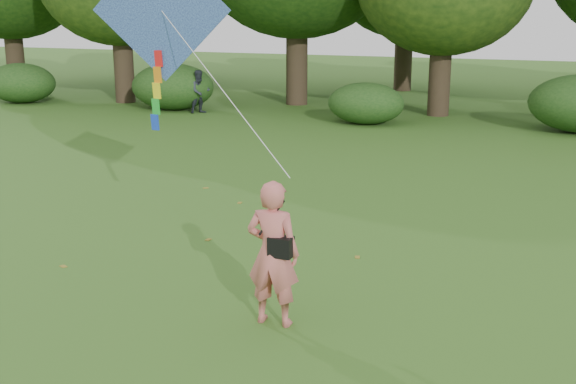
% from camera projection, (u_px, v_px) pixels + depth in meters
% --- Properties ---
extents(ground, '(100.00, 100.00, 0.00)m').
position_uv_depth(ground, '(311.00, 369.00, 8.20)').
color(ground, '#265114').
rests_on(ground, ground).
extents(man_kite_flyer, '(0.71, 0.48, 1.91)m').
position_uv_depth(man_kite_flyer, '(273.00, 253.00, 9.16)').
color(man_kite_flyer, '#CB665F').
rests_on(man_kite_flyer, ground).
extents(bystander_left, '(0.97, 1.00, 1.63)m').
position_uv_depth(bystander_left, '(200.00, 92.00, 27.30)').
color(bystander_left, '#282D35').
rests_on(bystander_left, ground).
extents(crossbody_bag, '(0.43, 0.20, 0.73)m').
position_uv_depth(crossbody_bag, '(281.00, 246.00, 9.06)').
color(crossbody_bag, black).
rests_on(crossbody_bag, ground).
extents(flying_kite, '(4.12, 2.48, 3.08)m').
position_uv_depth(flying_kite, '(161.00, 14.00, 11.33)').
color(flying_kite, '#245E9E').
rests_on(flying_kite, ground).
extents(shrub_band, '(39.15, 3.22, 1.88)m').
position_uv_depth(shrub_band, '(465.00, 102.00, 24.13)').
color(shrub_band, '#264919').
rests_on(shrub_band, ground).
extents(fallen_leaves, '(11.04, 9.26, 0.01)m').
position_uv_depth(fallen_leaves, '(355.00, 273.00, 11.12)').
color(fallen_leaves, olive).
rests_on(fallen_leaves, ground).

